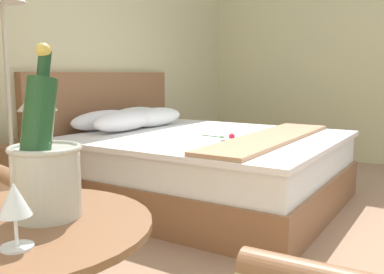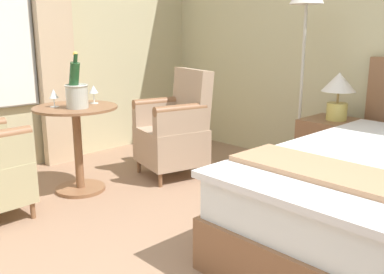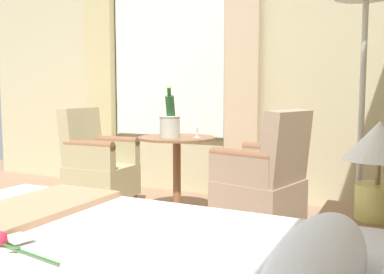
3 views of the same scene
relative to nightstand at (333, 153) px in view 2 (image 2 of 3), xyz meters
The scene contains 8 objects.
nightstand is the anchor object (origin of this frame).
bedside_lamp 0.56m from the nightstand, behind, with size 0.29×0.29×0.41m.
floor_lamp_brass 1.20m from the nightstand, 162.54° to the right, with size 0.29×0.29×1.78m.
side_table_round 2.21m from the nightstand, 129.94° to the right, with size 0.68×0.68×0.73m.
champagne_bucket 2.25m from the nightstand, 127.94° to the right, with size 0.19×0.19×0.45m.
wine_glass_near_bucket 2.15m from the nightstand, 133.69° to the right, with size 0.08×0.08×0.16m.
wine_glass_near_edge 2.43m from the nightstand, 129.54° to the right, with size 0.07×0.07×0.14m.
armchair_by_window 1.44m from the nightstand, 144.80° to the right, with size 0.66×0.69×0.99m.
Camera 2 is at (1.17, -1.11, 1.32)m, focal length 40.00 mm.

